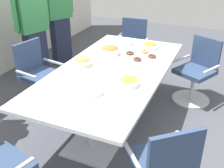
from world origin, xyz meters
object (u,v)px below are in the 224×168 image
snack_bowl_chips_orange (150,46)px  napkin_pile (127,42)px  office_chair_2 (39,78)px  snack_bowl_chips_yellow (129,81)px  person_standing_1 (33,26)px  person_standing_2 (59,13)px  office_chair_1 (131,49)px  donut_platter (141,56)px  conference_table (112,78)px  snack_bowl_pretzels (110,50)px  snack_bowl_cookies (82,61)px  plate_stack (94,92)px  office_chair_0 (196,74)px

snack_bowl_chips_orange → napkin_pile: (0.04, 0.35, -0.01)m
office_chair_2 → snack_bowl_chips_yellow: size_ratio=4.28×
snack_bowl_chips_yellow → person_standing_1: bearing=64.1°
person_standing_2 → napkin_pile: bearing=96.2°
office_chair_1 → office_chair_2: (-1.61, 0.78, 0.00)m
snack_bowl_chips_orange → napkin_pile: snack_bowl_chips_orange is taller
snack_bowl_chips_yellow → donut_platter: 0.81m
conference_table → donut_platter: donut_platter is taller
person_standing_1 → snack_bowl_chips_yellow: (-0.93, -1.92, -0.14)m
snack_bowl_chips_yellow → napkin_pile: bearing=21.2°
office_chair_2 → person_standing_2: bearing=-148.9°
conference_table → snack_bowl_chips_orange: snack_bowl_chips_orange is taller
snack_bowl_pretzels → donut_platter: (0.07, -0.41, -0.04)m
office_chair_1 → snack_bowl_chips_orange: (-0.77, -0.54, 0.39)m
office_chair_2 → person_standing_1: 0.95m
person_standing_2 → snack_bowl_chips_yellow: person_standing_2 is taller
person_standing_1 → person_standing_2: bearing=-157.6°
conference_table → person_standing_1: 1.75m
office_chair_1 → snack_bowl_chips_orange: 1.02m
napkin_pile → snack_bowl_chips_yellow: bearing=-158.8°
office_chair_1 → person_standing_2: bearing=4.6°
snack_bowl_pretzels → snack_bowl_chips_yellow: bearing=-143.8°
conference_table → snack_bowl_chips_orange: 0.89m
snack_bowl_pretzels → donut_platter: 0.41m
conference_table → snack_bowl_cookies: snack_bowl_cookies is taller
person_standing_2 → donut_platter: person_standing_2 is taller
snack_bowl_chips_yellow → office_chair_2: bearing=77.5°
person_standing_1 → snack_bowl_cookies: person_standing_1 is taller
conference_table → plate_stack: (-0.62, -0.07, 0.14)m
office_chair_0 → snack_bowl_chips_yellow: (-1.32, 0.55, 0.39)m
office_chair_0 → person_standing_1: (-0.39, 2.48, 0.52)m
office_chair_2 → snack_bowl_chips_yellow: (-0.32, -1.43, 0.39)m
office_chair_0 → napkin_pile: 1.09m
office_chair_2 → person_standing_2: person_standing_2 is taller
donut_platter → snack_bowl_chips_orange: bearing=-3.7°
snack_bowl_cookies → snack_bowl_chips_yellow: bearing=-110.4°
person_standing_1 → snack_bowl_chips_yellow: person_standing_1 is taller
donut_platter → plate_stack: size_ratio=2.23×
conference_table → snack_bowl_pretzels: snack_bowl_pretzels is taller
donut_platter → napkin_pile: 0.51m
snack_bowl_pretzels → office_chair_1: bearing=5.4°
snack_bowl_chips_yellow → snack_bowl_cookies: (0.26, 0.69, 0.01)m
office_chair_2 → napkin_pile: bearing=142.4°
snack_bowl_pretzels → person_standing_1: bearing=81.9°
donut_platter → napkin_pile: napkin_pile is taller
snack_bowl_chips_orange → snack_bowl_cookies: (-0.90, 0.58, 0.01)m
office_chair_0 → snack_bowl_chips_yellow: office_chair_0 is taller
office_chair_0 → snack_bowl_chips_yellow: bearing=94.5°
donut_platter → snack_bowl_pretzels: bearing=99.1°
office_chair_1 → snack_bowl_chips_yellow: bearing=104.5°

